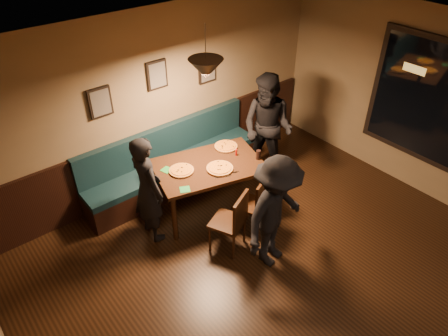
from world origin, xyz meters
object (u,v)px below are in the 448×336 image
diner_front (276,213)px  dining_table (209,187)px  chair_near_right (250,203)px  diner_right (267,128)px  diner_left (148,189)px  soda_glass (258,155)px  booth_bench (174,161)px  chair_near_left (227,221)px  tabasco_bottle (236,152)px

diner_front → dining_table: bearing=79.3°
chair_near_right → diner_right: bearing=12.2°
diner_left → diner_front: bearing=-144.7°
diner_left → soda_glass: 1.66m
diner_right → diner_front: size_ratio=1.12×
booth_bench → diner_right: diner_right is taller
chair_near_left → tabasco_bottle: tabasco_bottle is taller
chair_near_left → diner_left: 1.13m
dining_table → tabasco_bottle: 0.66m
diner_left → chair_near_right: bearing=-122.2°
soda_glass → tabasco_bottle: size_ratio=1.13×
diner_front → diner_right: bearing=37.4°
diner_left → diner_front: size_ratio=0.99×
chair_near_right → diner_front: diner_front is taller
diner_front → soda_glass: 1.17m
chair_near_left → diner_left: diner_left is taller
diner_left → soda_glass: size_ratio=11.06×
diner_left → diner_front: (0.97, -1.40, 0.00)m
soda_glass → chair_near_left: bearing=-154.8°
chair_near_right → diner_right: size_ratio=0.48×
booth_bench → chair_near_right: (0.30, -1.46, -0.07)m
booth_bench → diner_right: (1.37, -0.67, 0.39)m
diner_right → soda_glass: 0.77m
soda_glass → tabasco_bottle: bearing=124.9°
diner_right → chair_near_right: bearing=-71.7°
chair_near_left → diner_front: bearing=-84.8°
tabasco_bottle → dining_table: bearing=171.8°
chair_near_left → diner_right: size_ratio=0.52×
dining_table → diner_left: size_ratio=0.95×
diner_right → soda_glass: bearing=-71.8°
dining_table → diner_right: (1.27, 0.12, 0.49)m
dining_table → diner_right: bearing=20.4°
chair_near_right → diner_front: 0.78m
soda_glass → tabasco_bottle: (-0.19, 0.27, -0.01)m
chair_near_left → diner_right: (1.57, 0.90, 0.43)m
booth_bench → chair_near_right: 1.49m
chair_near_right → diner_front: (-0.18, -0.66, 0.37)m
tabasco_bottle → chair_near_left: bearing=-136.6°
dining_table → tabasco_bottle: tabasco_bottle is taller
dining_table → diner_front: size_ratio=0.95×
chair_near_left → soda_glass: (0.94, 0.44, 0.42)m
diner_left → diner_front: diner_front is taller
tabasco_bottle → diner_front: bearing=-109.2°
chair_near_right → dining_table: bearing=82.9°
diner_front → tabasco_bottle: 1.34m
dining_table → soda_glass: size_ratio=10.55×
soda_glass → diner_left: bearing=165.5°
booth_bench → chair_near_right: bearing=-78.4°
dining_table → diner_left: 1.03m
diner_left → diner_right: diner_right is taller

